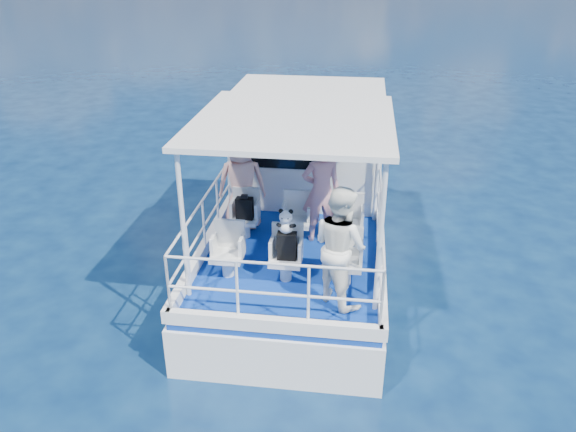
# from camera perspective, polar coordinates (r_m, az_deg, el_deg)

# --- Properties ---
(ground) EXTENTS (2000.00, 2000.00, 0.00)m
(ground) POSITION_cam_1_polar(r_m,az_deg,el_deg) (10.07, 0.64, -7.48)
(ground) COLOR #081D3E
(ground) RESTS_ON ground
(hull) EXTENTS (3.00, 7.00, 1.60)m
(hull) POSITION_cam_1_polar(r_m,az_deg,el_deg) (10.91, 1.29, -4.64)
(hull) COLOR white
(hull) RESTS_ON ground
(deck) EXTENTS (2.90, 6.90, 0.10)m
(deck) POSITION_cam_1_polar(r_m,az_deg,el_deg) (10.51, 1.33, -0.63)
(deck) COLOR navy
(deck) RESTS_ON hull
(cabin) EXTENTS (2.85, 2.00, 2.20)m
(cabin) POSITION_cam_1_polar(r_m,az_deg,el_deg) (11.28, 2.14, 7.53)
(cabin) COLOR white
(cabin) RESTS_ON deck
(canopy) EXTENTS (3.00, 3.20, 0.08)m
(canopy) POSITION_cam_1_polar(r_m,az_deg,el_deg) (8.57, 0.58, 9.65)
(canopy) COLOR white
(canopy) RESTS_ON cabin
(canopy_posts) EXTENTS (2.77, 2.97, 2.20)m
(canopy_posts) POSITION_cam_1_polar(r_m,az_deg,el_deg) (8.90, 0.51, 2.49)
(canopy_posts) COLOR white
(canopy_posts) RESTS_ON deck
(railings) EXTENTS (2.84, 3.59, 1.00)m
(railings) POSITION_cam_1_polar(r_m,az_deg,el_deg) (8.87, 0.23, -1.90)
(railings) COLOR white
(railings) RESTS_ON deck
(seat_port_fwd) EXTENTS (0.48, 0.46, 0.38)m
(seat_port_fwd) POSITION_cam_1_polar(r_m,az_deg,el_deg) (9.83, -4.40, -1.11)
(seat_port_fwd) COLOR silver
(seat_port_fwd) RESTS_ON deck
(seat_center_fwd) EXTENTS (0.48, 0.46, 0.38)m
(seat_center_fwd) POSITION_cam_1_polar(r_m,az_deg,el_deg) (9.69, 0.82, -1.43)
(seat_center_fwd) COLOR silver
(seat_center_fwd) RESTS_ON deck
(seat_stbd_fwd) EXTENTS (0.48, 0.46, 0.38)m
(seat_stbd_fwd) POSITION_cam_1_polar(r_m,az_deg,el_deg) (9.64, 6.14, -1.74)
(seat_stbd_fwd) COLOR silver
(seat_stbd_fwd) RESTS_ON deck
(seat_port_aft) EXTENTS (0.48, 0.46, 0.38)m
(seat_port_aft) POSITION_cam_1_polar(r_m,az_deg,el_deg) (8.71, -6.12, -4.91)
(seat_port_aft) COLOR silver
(seat_port_aft) RESTS_ON deck
(seat_center_aft) EXTENTS (0.48, 0.46, 0.38)m
(seat_center_aft) POSITION_cam_1_polar(r_m,az_deg,el_deg) (8.56, -0.23, -5.34)
(seat_center_aft) COLOR silver
(seat_center_aft) RESTS_ON deck
(seat_stbd_aft) EXTENTS (0.48, 0.46, 0.38)m
(seat_stbd_aft) POSITION_cam_1_polar(r_m,az_deg,el_deg) (8.50, 5.82, -5.73)
(seat_stbd_aft) COLOR silver
(seat_stbd_aft) RESTS_ON deck
(passenger_port_fwd) EXTENTS (0.72, 0.58, 1.73)m
(passenger_port_fwd) POSITION_cam_1_polar(r_m,az_deg,el_deg) (9.90, -4.72, 3.40)
(passenger_port_fwd) COLOR #F0AA9B
(passenger_port_fwd) RESTS_ON deck
(passenger_stbd_fwd) EXTENTS (0.73, 0.56, 1.80)m
(passenger_stbd_fwd) POSITION_cam_1_polar(r_m,az_deg,el_deg) (9.43, 3.39, 2.50)
(passenger_stbd_fwd) COLOR pink
(passenger_stbd_fwd) RESTS_ON deck
(passenger_stbd_aft) EXTENTS (1.07, 1.08, 1.76)m
(passenger_stbd_aft) POSITION_cam_1_polar(r_m,az_deg,el_deg) (7.78, 5.30, -3.03)
(passenger_stbd_aft) COLOR white
(passenger_stbd_aft) RESTS_ON deck
(backpack_port) EXTENTS (0.29, 0.16, 0.38)m
(backpack_port) POSITION_cam_1_polar(r_m,az_deg,el_deg) (9.61, -4.43, 0.78)
(backpack_port) COLOR black
(backpack_port) RESTS_ON seat_port_fwd
(backpack_center) EXTENTS (0.29, 0.16, 0.43)m
(backpack_center) POSITION_cam_1_polar(r_m,az_deg,el_deg) (8.34, -0.12, -3.06)
(backpack_center) COLOR black
(backpack_center) RESTS_ON seat_center_aft
(compact_camera) EXTENTS (0.11, 0.07, 0.07)m
(compact_camera) POSITION_cam_1_polar(r_m,az_deg,el_deg) (9.51, -4.46, 1.97)
(compact_camera) COLOR black
(compact_camera) RESTS_ON backpack_port
(panda) EXTENTS (0.24, 0.20, 0.38)m
(panda) POSITION_cam_1_polar(r_m,az_deg,el_deg) (8.17, -0.21, -0.53)
(panda) COLOR white
(panda) RESTS_ON backpack_center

